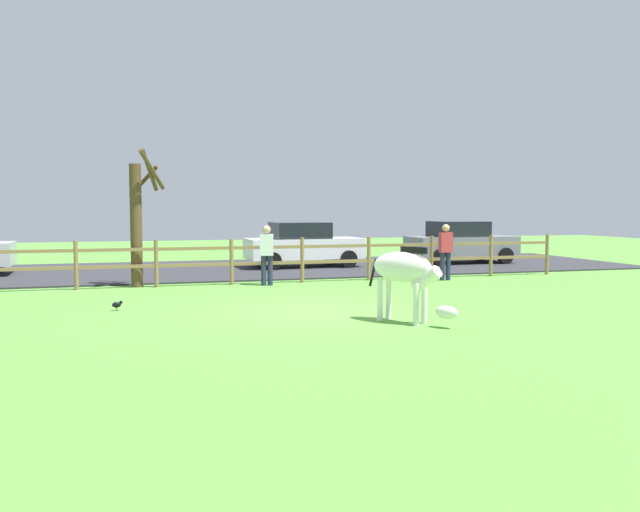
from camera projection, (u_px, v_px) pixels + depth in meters
name	position (u px, v px, depth m)	size (l,w,h in m)	color
ground_plane	(314.00, 310.00, 13.62)	(60.00, 60.00, 0.00)	#549338
parking_asphalt	(240.00, 269.00, 22.52)	(28.00, 7.40, 0.05)	#2D2D33
paddock_fence	(232.00, 258.00, 18.09)	(20.23, 0.11, 1.27)	olive
bare_tree	(138.00, 219.00, 17.53)	(0.97, 1.42, 3.65)	#513A23
zebra	(406.00, 273.00, 12.13)	(1.25, 1.70, 1.41)	white
crow_on_grass	(117.00, 304.00, 13.60)	(0.21, 0.10, 0.20)	black
parked_car_white	(303.00, 244.00, 23.01)	(4.06, 2.00, 1.56)	white
parked_car_grey	(461.00, 242.00, 24.59)	(4.04, 1.96, 1.56)	slate
visitor_left_of_tree	(267.00, 252.00, 17.92)	(0.40, 0.29, 1.64)	#232847
visitor_right_of_tree	(446.00, 249.00, 19.19)	(0.37, 0.24, 1.64)	#232847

